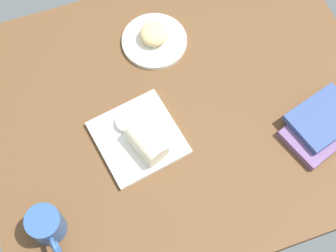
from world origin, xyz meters
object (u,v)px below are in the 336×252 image
Objects in this scene: square_plate at (138,138)px; sauce_cup at (127,122)px; round_plate at (155,41)px; coffee_mug at (47,226)px; scone_pastry at (155,34)px; book_stack at (323,124)px; breakfast_wrap at (147,142)px.

sauce_cup is at bearing -69.14° from square_plate.
round_plate is 1.43× the size of coffee_mug.
round_plate is at bearing 50.80° from scone_pastry.
square_plate is at bearing 63.24° from round_plate.
round_plate is 3.04cm from scone_pastry.
sauce_cup is (15.92, 23.66, 2.05)cm from round_plate.
square_plate is 5.20cm from sauce_cup.
sauce_cup is (1.72, -4.50, 1.95)cm from square_plate.
scone_pastry reaches higher than round_plate.
book_stack is at bearing 164.65° from square_plate.
round_plate is at bearing -50.57° from book_stack.
breakfast_wrap is (13.14, 32.14, 1.29)cm from scone_pastry.
sauce_cup is at bearing -141.82° from coffee_mug.
scone_pastry is at bearing -124.02° from sauce_cup.
book_stack is 76.62cm from coffee_mug.
square_plate is (14.20, 28.16, 0.10)cm from round_plate.
scone_pastry is 1.47× the size of sauce_cup.
book_stack is at bearing 128.93° from scone_pastry.
square_plate is 32.89cm from coffee_mug.
scone_pastry is 0.39× the size of square_plate.
book_stack is at bearing 148.77° from breakfast_wrap.
round_plate is 53.63cm from book_stack.
square_plate is at bearing 63.05° from scone_pastry.
square_plate is at bearing -149.92° from coffee_mug.
scone_pastry is 62.03cm from coffee_mug.
coffee_mug reaches higher than sauce_cup.
sauce_cup is 8.96cm from breakfast_wrap.
coffee_mug is at bearing 3.70° from breakfast_wrap.
sauce_cup reaches higher than round_plate.
breakfast_wrap is at bearing 67.77° from scone_pastry.
round_plate is 0.79× the size of book_stack.
breakfast_wrap is (-3.09, 8.10, 2.24)cm from sauce_cup.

